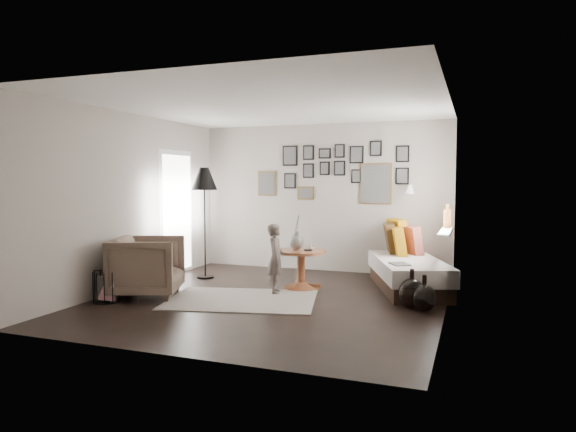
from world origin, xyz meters
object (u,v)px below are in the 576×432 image
(pedestal_table, at_px, (301,271))
(daybed, at_px, (409,268))
(vase, at_px, (297,239))
(demijohn_small, at_px, (424,298))
(demijohn_large, at_px, (412,293))
(child, at_px, (276,259))
(armchair, at_px, (147,266))
(floor_lamp, at_px, (204,183))
(magazine_basket, at_px, (106,287))

(pedestal_table, xyz_separation_m, daybed, (1.50, 0.57, 0.04))
(vase, distance_m, demijohn_small, 2.15)
(vase, relative_size, daybed, 0.24)
(daybed, relative_size, demijohn_large, 4.37)
(vase, bearing_deg, demijohn_small, -21.67)
(daybed, distance_m, child, 2.02)
(armchair, height_order, demijohn_large, armchair)
(pedestal_table, bearing_deg, armchair, -146.82)
(floor_lamp, height_order, magazine_basket, floor_lamp)
(pedestal_table, distance_m, floor_lamp, 2.20)
(armchair, distance_m, demijohn_small, 3.73)
(vase, distance_m, daybed, 1.73)
(floor_lamp, bearing_deg, magazine_basket, -101.56)
(floor_lamp, xyz_separation_m, magazine_basket, (-0.40, -1.94, -1.36))
(pedestal_table, height_order, magazine_basket, pedestal_table)
(demijohn_large, bearing_deg, armchair, -170.64)
(magazine_basket, distance_m, child, 2.31)
(vase, height_order, demijohn_large, vase)
(pedestal_table, bearing_deg, vase, 165.96)
(vase, distance_m, floor_lamp, 1.88)
(armchair, xyz_separation_m, floor_lamp, (0.09, 1.46, 1.15))
(demijohn_small, relative_size, child, 0.46)
(floor_lamp, bearing_deg, armchair, -93.51)
(daybed, relative_size, demijohn_small, 4.81)
(magazine_basket, xyz_separation_m, child, (1.91, 1.26, 0.29))
(vase, xyz_separation_m, child, (-0.16, -0.45, -0.24))
(vase, height_order, magazine_basket, vase)
(magazine_basket, relative_size, child, 0.42)
(child, bearing_deg, daybed, -79.80)
(armchair, relative_size, demijohn_large, 1.84)
(floor_lamp, bearing_deg, pedestal_table, -8.22)
(armchair, bearing_deg, vase, -76.24)
(demijohn_large, distance_m, child, 1.95)
(vase, xyz_separation_m, armchair, (-1.77, -1.23, -0.32))
(pedestal_table, distance_m, demijohn_small, 1.99)
(daybed, xyz_separation_m, armchair, (-3.35, -1.78, 0.11))
(daybed, xyz_separation_m, magazine_basket, (-3.65, -2.25, -0.10))
(pedestal_table, distance_m, daybed, 1.61)
(magazine_basket, bearing_deg, daybed, 31.67)
(demijohn_small, bearing_deg, daybed, 104.64)
(floor_lamp, distance_m, child, 1.98)
(daybed, height_order, demijohn_large, daybed)
(magazine_basket, relative_size, demijohn_small, 0.92)
(daybed, bearing_deg, pedestal_table, -179.11)
(armchair, distance_m, demijohn_large, 3.58)
(armchair, xyz_separation_m, child, (1.61, 0.78, 0.08))
(armchair, height_order, demijohn_small, armchair)
(floor_lamp, height_order, demijohn_large, floor_lamp)
(pedestal_table, xyz_separation_m, vase, (-0.08, 0.02, 0.47))
(magazine_basket, bearing_deg, floor_lamp, 78.44)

